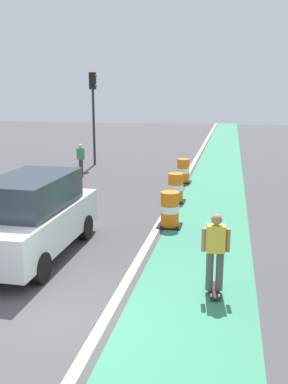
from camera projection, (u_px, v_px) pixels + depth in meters
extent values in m
plane|color=#424244|center=(53.00, 321.00, 7.57)|extent=(100.00, 100.00, 0.00)
cube|color=#387F60|center=(215.00, 186.00, 18.53)|extent=(2.50, 80.00, 0.01)
cube|color=silver|center=(181.00, 184.00, 18.82)|extent=(0.20, 80.00, 0.01)
cube|color=black|center=(214.00, 290.00, 8.60)|extent=(0.32, 0.82, 0.02)
cylinder|color=silver|center=(219.00, 297.00, 8.35)|extent=(0.05, 0.11, 0.11)
cylinder|color=silver|center=(211.00, 296.00, 8.36)|extent=(0.05, 0.11, 0.11)
cylinder|color=silver|center=(216.00, 285.00, 8.85)|extent=(0.05, 0.11, 0.11)
cylinder|color=silver|center=(209.00, 285.00, 8.86)|extent=(0.05, 0.11, 0.11)
cylinder|color=#514C47|center=(220.00, 271.00, 8.50)|extent=(0.15, 0.15, 0.82)
cylinder|color=#514C47|center=(210.00, 271.00, 8.51)|extent=(0.15, 0.15, 0.82)
cube|color=gold|center=(216.00, 239.00, 8.35)|extent=(0.39, 0.27, 0.56)
cylinder|color=#9E7051|center=(228.00, 240.00, 8.34)|extent=(0.09, 0.09, 0.48)
cylinder|color=#9E7051|center=(204.00, 240.00, 8.37)|extent=(0.09, 0.09, 0.48)
sphere|color=#9E7051|center=(217.00, 219.00, 8.25)|extent=(0.22, 0.22, 0.22)
cube|color=silver|center=(33.00, 225.00, 10.46)|extent=(1.86, 4.61, 0.90)
cube|color=#232D38|center=(31.00, 192.00, 10.26)|extent=(1.63, 2.86, 0.80)
cylinder|color=black|center=(30.00, 224.00, 12.09)|extent=(0.28, 0.68, 0.68)
cylinder|color=black|center=(85.00, 227.00, 11.75)|extent=(0.28, 0.68, 0.68)
cylinder|color=black|center=(39.00, 268.00, 9.04)|extent=(0.28, 0.68, 0.68)
cylinder|color=orange|center=(170.00, 219.00, 12.86)|extent=(0.56, 0.56, 0.42)
cylinder|color=white|center=(170.00, 209.00, 12.78)|extent=(0.57, 0.57, 0.21)
cylinder|color=orange|center=(170.00, 199.00, 12.71)|extent=(0.56, 0.56, 0.42)
cube|color=black|center=(170.00, 226.00, 12.91)|extent=(0.73, 0.73, 0.04)
cylinder|color=orange|center=(175.00, 195.00, 15.79)|extent=(0.56, 0.56, 0.42)
cylinder|color=white|center=(176.00, 187.00, 15.71)|extent=(0.57, 0.57, 0.21)
cylinder|color=orange|center=(176.00, 179.00, 15.64)|extent=(0.56, 0.56, 0.42)
cube|color=black|center=(175.00, 201.00, 15.84)|extent=(0.73, 0.73, 0.04)
cylinder|color=orange|center=(183.00, 177.00, 19.20)|extent=(0.56, 0.56, 0.42)
cylinder|color=white|center=(183.00, 170.00, 19.13)|extent=(0.57, 0.57, 0.21)
cylinder|color=orange|center=(183.00, 164.00, 19.05)|extent=(0.56, 0.56, 0.42)
cube|color=black|center=(183.00, 182.00, 19.25)|extent=(0.73, 0.73, 0.04)
cylinder|color=#2D2D2D|center=(94.00, 128.00, 23.61)|extent=(0.14, 0.14, 4.20)
cube|color=black|center=(93.00, 81.00, 23.02)|extent=(0.32, 0.32, 0.90)
sphere|color=red|center=(95.00, 76.00, 22.93)|extent=(0.16, 0.16, 0.16)
sphere|color=green|center=(96.00, 86.00, 23.05)|extent=(0.16, 0.16, 0.16)
cylinder|color=#33333D|center=(81.00, 168.00, 20.50)|extent=(0.20, 0.20, 0.86)
cube|color=#338C4C|center=(81.00, 154.00, 20.34)|extent=(0.34, 0.20, 0.54)
sphere|color=beige|center=(80.00, 146.00, 20.25)|extent=(0.20, 0.20, 0.20)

